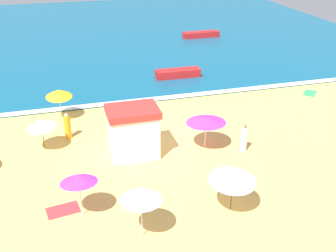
{
  "coord_description": "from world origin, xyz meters",
  "views": [
    {
      "loc": [
        -5.24,
        -21.16,
        11.86
      ],
      "look_at": [
        0.78,
        0.31,
        0.8
      ],
      "focal_mm": 44.19,
      "sensor_mm": 36.0,
      "label": 1
    }
  ],
  "objects": [
    {
      "name": "small_boat_1",
      "position": [
        10.88,
        22.5,
        0.41
      ],
      "size": [
        4.11,
        1.08,
        0.63
      ],
      "color": "red",
      "rests_on": "ocean_water"
    },
    {
      "name": "beach_umbrella_4",
      "position": [
        -2.64,
        -7.88,
        2.06
      ],
      "size": [
        2.3,
        2.29,
        2.29
      ],
      "color": "silver",
      "rests_on": "ground_plane"
    },
    {
      "name": "ocean_water",
      "position": [
        0.0,
        28.0,
        0.05
      ],
      "size": [
        60.0,
        44.0,
        0.1
      ],
      "primitive_type": "cube",
      "color": "#0F567A",
      "rests_on": "ground_plane"
    },
    {
      "name": "beach_towel_2",
      "position": [
        13.28,
        4.38,
        0.01
      ],
      "size": [
        1.62,
        1.64,
        0.01
      ],
      "color": "green",
      "rests_on": "ground_plane"
    },
    {
      "name": "lifeguard_cabana",
      "position": [
        -1.6,
        -1.07,
        1.45
      ],
      "size": [
        2.8,
        2.13,
        2.85
      ],
      "color": "white",
      "rests_on": "ground_plane"
    },
    {
      "name": "beach_towel_4",
      "position": [
        3.15,
        -4.98,
        0.01
      ],
      "size": [
        1.37,
        1.81,
        0.01
      ],
      "color": "orange",
      "rests_on": "ground_plane"
    },
    {
      "name": "small_boat_0",
      "position": [
        4.48,
        10.42,
        0.43
      ],
      "size": [
        3.76,
        1.14,
        0.66
      ],
      "color": "red",
      "rests_on": "ocean_water"
    },
    {
      "name": "beach_umbrella_8",
      "position": [
        -5.34,
        4.8,
        1.85
      ],
      "size": [
        1.9,
        1.94,
        2.2
      ],
      "color": "silver",
      "rests_on": "ground_plane"
    },
    {
      "name": "beach_umbrella_3",
      "position": [
        1.64,
        -7.23,
        1.82
      ],
      "size": [
        2.51,
        2.53,
        2.13
      ],
      "color": "#4C3823",
      "rests_on": "ground_plane"
    },
    {
      "name": "beachgoer_3",
      "position": [
        -5.06,
        1.96,
        0.74
      ],
      "size": [
        0.52,
        0.52,
        1.62
      ],
      "color": "orange",
      "rests_on": "ground_plane"
    },
    {
      "name": "wave_breaker_foam",
      "position": [
        0.0,
        6.3,
        0.1
      ],
      "size": [
        57.0,
        0.7,
        0.01
      ],
      "primitive_type": "cube",
      "color": "white",
      "rests_on": "ocean_water"
    },
    {
      "name": "beach_umbrella_2",
      "position": [
        -4.93,
        -5.8,
        1.97
      ],
      "size": [
        1.64,
        1.67,
        2.27
      ],
      "color": "silver",
      "rests_on": "ground_plane"
    },
    {
      "name": "beach_towel_3",
      "position": [
        -5.76,
        -5.2,
        0.01
      ],
      "size": [
        1.6,
        1.16,
        0.01
      ],
      "color": "red",
      "rests_on": "ground_plane"
    },
    {
      "name": "beach_umbrella_6",
      "position": [
        2.53,
        -1.43,
        1.8
      ],
      "size": [
        3.0,
        3.0,
        2.02
      ],
      "color": "silver",
      "rests_on": "ground_plane"
    },
    {
      "name": "ground_plane",
      "position": [
        0.0,
        0.0,
        0.0
      ],
      "size": [
        60.0,
        60.0,
        0.0
      ],
      "primitive_type": "plane",
      "color": "#EDBC60"
    },
    {
      "name": "beachgoer_4",
      "position": [
        4.52,
        -2.39,
        0.78
      ],
      "size": [
        0.51,
        0.51,
        1.69
      ],
      "color": "white",
      "rests_on": "ground_plane"
    },
    {
      "name": "beach_umbrella_1",
      "position": [
        -6.48,
        0.85,
        1.66
      ],
      "size": [
        2.14,
        2.11,
        1.99
      ],
      "color": "#4C3823",
      "rests_on": "ground_plane"
    }
  ]
}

